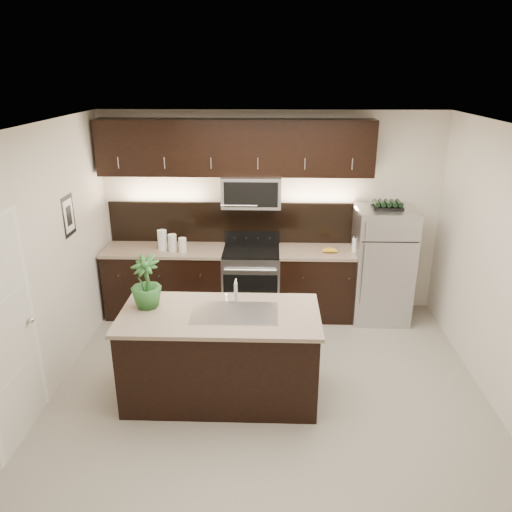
% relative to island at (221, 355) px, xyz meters
% --- Properties ---
extents(ground, '(4.50, 4.50, 0.00)m').
position_rel_island_xyz_m(ground, '(0.48, 0.16, -0.47)').
color(ground, gray).
rests_on(ground, ground).
extents(room_walls, '(4.52, 4.02, 2.71)m').
position_rel_island_xyz_m(room_walls, '(0.37, 0.13, 1.22)').
color(room_walls, beige).
rests_on(room_walls, ground).
extents(counter_run, '(3.51, 0.65, 0.94)m').
position_rel_island_xyz_m(counter_run, '(0.03, 1.85, -0.00)').
color(counter_run, black).
rests_on(counter_run, ground).
extents(upper_fixtures, '(3.49, 0.40, 1.66)m').
position_rel_island_xyz_m(upper_fixtures, '(0.05, 2.00, 1.67)').
color(upper_fixtures, black).
rests_on(upper_fixtures, counter_run).
extents(island, '(1.96, 0.96, 0.94)m').
position_rel_island_xyz_m(island, '(0.00, 0.00, 0.00)').
color(island, black).
rests_on(island, ground).
extents(sink_faucet, '(0.84, 0.50, 0.28)m').
position_rel_island_xyz_m(sink_faucet, '(0.15, 0.01, 0.48)').
color(sink_faucet, silver).
rests_on(sink_faucet, island).
extents(refrigerator, '(0.74, 0.67, 1.53)m').
position_rel_island_xyz_m(refrigerator, '(1.95, 1.79, 0.29)').
color(refrigerator, '#B2B2B7').
rests_on(refrigerator, ground).
extents(wine_rack, '(0.38, 0.23, 0.09)m').
position_rel_island_xyz_m(wine_rack, '(1.95, 1.79, 1.10)').
color(wine_rack, black).
rests_on(wine_rack, refrigerator).
extents(plant, '(0.40, 0.40, 0.54)m').
position_rel_island_xyz_m(plant, '(-0.73, 0.12, 0.74)').
color(plant, '#245622').
rests_on(plant, island).
extents(canisters, '(0.39, 0.19, 0.27)m').
position_rel_island_xyz_m(canisters, '(-0.83, 1.77, 0.59)').
color(canisters, silver).
rests_on(canisters, counter_run).
extents(french_press, '(0.10, 0.10, 0.30)m').
position_rel_island_xyz_m(french_press, '(1.60, 1.80, 0.58)').
color(french_press, silver).
rests_on(french_press, counter_run).
extents(bananas, '(0.20, 0.15, 0.06)m').
position_rel_island_xyz_m(bananas, '(1.20, 1.77, 0.50)').
color(bananas, gold).
rests_on(bananas, counter_run).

